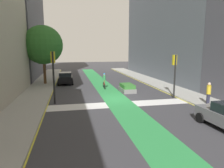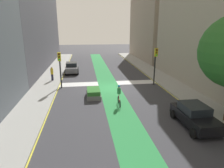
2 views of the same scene
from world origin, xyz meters
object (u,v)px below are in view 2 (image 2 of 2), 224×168
at_px(pedestrian_sidewalk_right_a, 52,73).
at_px(median_planter, 93,93).
at_px(traffic_signal_near_left, 155,60).
at_px(cyclist_in_lane, 119,95).
at_px(car_black_left_far, 195,115).
at_px(traffic_signal_near_right, 60,63).
at_px(car_grey_right_near, 72,68).

height_order(pedestrian_sidewalk_right_a, median_planter, pedestrian_sidewalk_right_a).
relative_size(traffic_signal_near_left, cyclist_in_lane, 2.38).
bearing_deg(car_black_left_far, pedestrian_sidewalk_right_a, -49.70).
relative_size(car_black_left_far, cyclist_in_lane, 2.27).
distance_m(cyclist_in_lane, median_planter, 3.28).
xyz_separation_m(cyclist_in_lane, pedestrian_sidewalk_right_a, (7.13, -9.16, 0.10)).
bearing_deg(cyclist_in_lane, traffic_signal_near_left, -132.59).
relative_size(traffic_signal_near_right, traffic_signal_near_left, 0.93).
bearing_deg(car_grey_right_near, car_black_left_far, 116.93).
relative_size(traffic_signal_near_right, car_black_left_far, 0.97).
bearing_deg(traffic_signal_near_right, cyclist_in_lane, 133.25).
bearing_deg(car_black_left_far, car_grey_right_near, -63.07).
bearing_deg(pedestrian_sidewalk_right_a, car_black_left_far, 130.30).
height_order(car_black_left_far, pedestrian_sidewalk_right_a, pedestrian_sidewalk_right_a).
distance_m(car_grey_right_near, pedestrian_sidewalk_right_a, 5.39).
xyz_separation_m(car_grey_right_near, median_planter, (-2.76, 11.68, -0.40)).
distance_m(cyclist_in_lane, pedestrian_sidewalk_right_a, 11.60).
height_order(traffic_signal_near_right, pedestrian_sidewalk_right_a, traffic_signal_near_right).
bearing_deg(car_grey_right_near, traffic_signal_near_left, 141.09).
relative_size(car_grey_right_near, pedestrian_sidewalk_right_a, 2.38).
distance_m(car_grey_right_near, median_planter, 12.01).
bearing_deg(car_black_left_far, traffic_signal_near_right, -46.17).
bearing_deg(traffic_signal_near_right, pedestrian_sidewalk_right_a, -65.20).
bearing_deg(traffic_signal_near_left, median_planter, 24.42).
height_order(cyclist_in_lane, pedestrian_sidewalk_right_a, pedestrian_sidewalk_right_a).
bearing_deg(traffic_signal_near_right, median_planter, 133.89).
bearing_deg(cyclist_in_lane, car_black_left_far, 134.57).
xyz_separation_m(traffic_signal_near_left, pedestrian_sidewalk_right_a, (12.45, -3.36, -2.03)).
xyz_separation_m(traffic_signal_near_left, cyclist_in_lane, (5.33, 5.79, -2.13)).
xyz_separation_m(traffic_signal_near_right, traffic_signal_near_left, (-11.02, 0.26, 0.21)).
height_order(cyclist_in_lane, median_planter, cyclist_in_lane).
relative_size(traffic_signal_near_right, pedestrian_sidewalk_right_a, 2.29).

